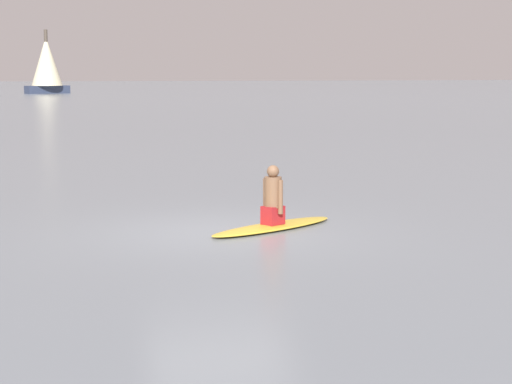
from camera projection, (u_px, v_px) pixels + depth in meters
ground_plane at (219, 232)px, 15.71m from camera, size 400.00×400.00×0.00m
surfboard at (273, 226)px, 16.02m from camera, size 2.10×2.80×0.08m
person_paddler at (273, 198)px, 15.95m from camera, size 0.43×0.44×1.05m
sailboat_center_horizon at (47, 64)px, 103.76m from camera, size 4.69×5.22×7.30m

